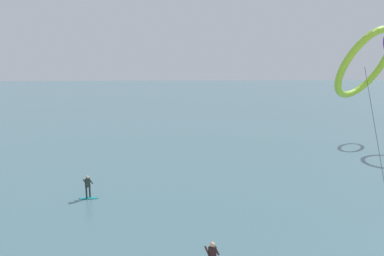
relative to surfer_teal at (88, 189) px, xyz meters
name	(u,v)px	position (x,y,z in m)	size (l,w,h in m)	color
sea_water	(173,95)	(7.32, 83.89, -0.78)	(400.00, 200.00, 0.08)	#476B75
surfer_teal	(88,189)	(0.00, 0.00, 0.00)	(1.40, 0.73, 1.70)	teal
kite_lime	(365,64)	(15.62, -6.59, 8.66)	(4.47, 4.69, 11.32)	#8CC62D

